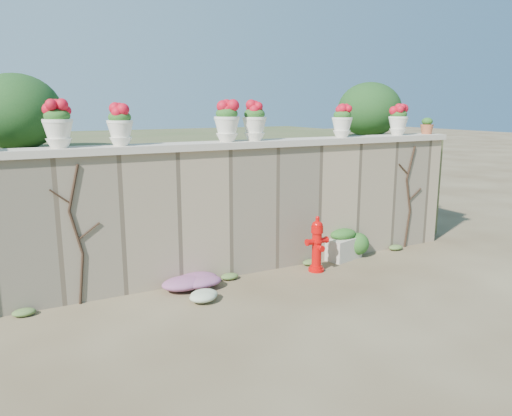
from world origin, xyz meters
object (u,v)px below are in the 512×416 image
fire_hydrant (317,244)px  terracotta_pot (427,127)px  planter_box (343,245)px  urn_pot_0 (58,125)px

fire_hydrant → terracotta_pot: size_ratio=3.05×
fire_hydrant → planter_box: bearing=23.3°
fire_hydrant → urn_pot_0: size_ratio=1.51×
urn_pot_0 → terracotta_pot: 6.58m
fire_hydrant → terracotta_pot: (2.88, 0.59, 1.78)m
planter_box → urn_pot_0: bearing=162.0°
planter_box → urn_pot_0: 4.98m
planter_box → terracotta_pot: (2.09, 0.25, 1.99)m
fire_hydrant → urn_pot_0: (-3.70, 0.59, 1.94)m
urn_pot_0 → planter_box: bearing=-3.2°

